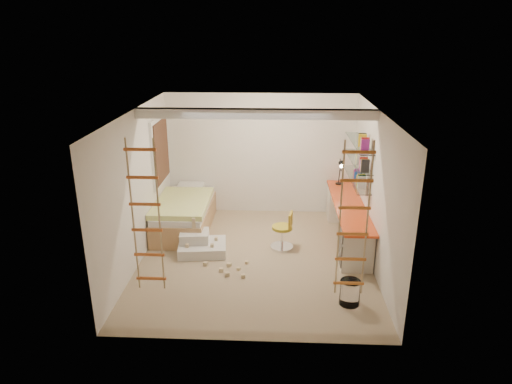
{
  "coord_description": "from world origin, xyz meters",
  "views": [
    {
      "loc": [
        0.35,
        -7.18,
        3.86
      ],
      "look_at": [
        0.0,
        0.3,
        1.15
      ],
      "focal_mm": 32.0,
      "sensor_mm": 36.0,
      "label": 1
    }
  ],
  "objects_px": {
    "swivel_chair": "(283,235)",
    "play_platform": "(200,245)",
    "desk": "(347,220)",
    "bed": "(185,214)"
  },
  "relations": [
    {
      "from": "swivel_chair",
      "to": "play_platform",
      "type": "xyz_separation_m",
      "value": [
        -1.51,
        -0.22,
        -0.12
      ]
    },
    {
      "from": "swivel_chair",
      "to": "play_platform",
      "type": "height_order",
      "value": "swivel_chair"
    },
    {
      "from": "bed",
      "to": "swivel_chair",
      "type": "height_order",
      "value": "swivel_chair"
    },
    {
      "from": "desk",
      "to": "play_platform",
      "type": "height_order",
      "value": "desk"
    },
    {
      "from": "swivel_chair",
      "to": "bed",
      "type": "bearing_deg",
      "value": 158.32
    },
    {
      "from": "desk",
      "to": "play_platform",
      "type": "relative_size",
      "value": 3.08
    },
    {
      "from": "desk",
      "to": "play_platform",
      "type": "bearing_deg",
      "value": -166.76
    },
    {
      "from": "desk",
      "to": "bed",
      "type": "bearing_deg",
      "value": 173.51
    },
    {
      "from": "swivel_chair",
      "to": "play_platform",
      "type": "bearing_deg",
      "value": -171.65
    },
    {
      "from": "bed",
      "to": "play_platform",
      "type": "height_order",
      "value": "bed"
    }
  ]
}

